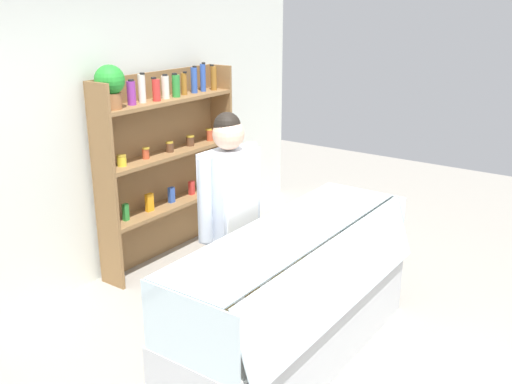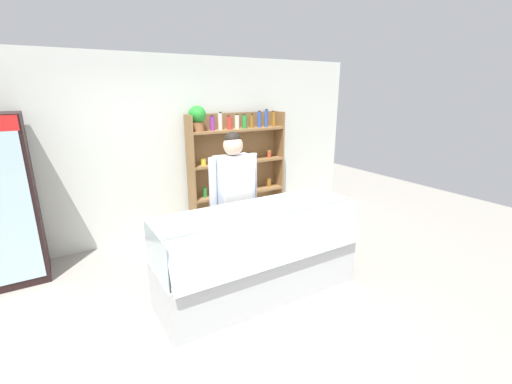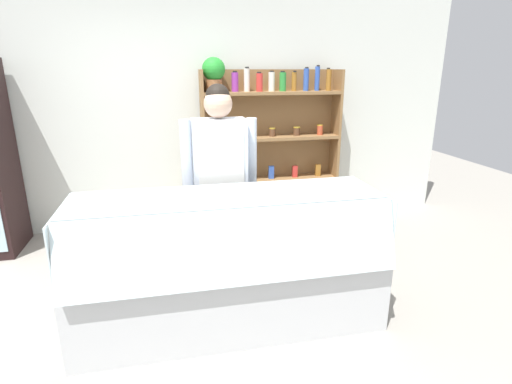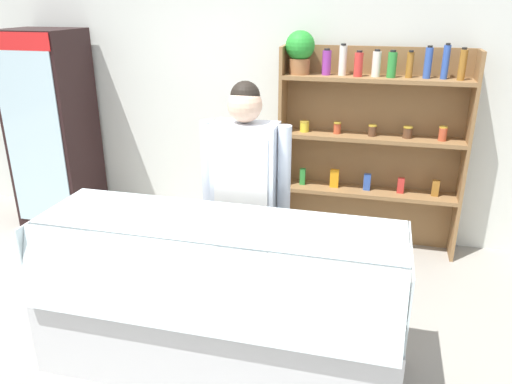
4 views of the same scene
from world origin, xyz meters
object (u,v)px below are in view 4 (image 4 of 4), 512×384
object	(u,v)px
shop_clerk	(245,185)
deli_display_case	(218,323)
drinks_fridge	(53,130)
shelving_unit	(363,131)

from	to	relation	value
shop_clerk	deli_display_case	bearing A→B (deg)	-92.22
deli_display_case	shop_clerk	bearing A→B (deg)	87.78
drinks_fridge	deli_display_case	size ratio (longest dim) A/B	0.89
drinks_fridge	deli_display_case	bearing A→B (deg)	-37.26
shelving_unit	shop_clerk	size ratio (longest dim) A/B	1.13
shelving_unit	deli_display_case	bearing A→B (deg)	-110.32
drinks_fridge	shop_clerk	distance (m)	2.66
shop_clerk	drinks_fridge	bearing A→B (deg)	153.12
drinks_fridge	shelving_unit	size ratio (longest dim) A/B	0.99
shelving_unit	deli_display_case	xyz separation A→B (m)	(-0.74, -1.99, -0.81)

